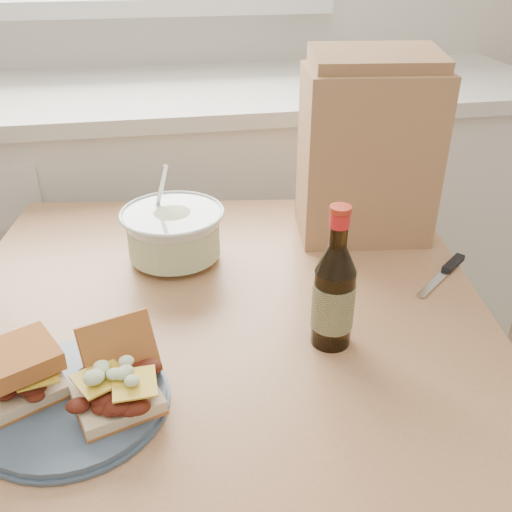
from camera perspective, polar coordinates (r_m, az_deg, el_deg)
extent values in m
cube|color=silver|center=(1.90, -11.16, 1.60)|extent=(2.40, 0.60, 0.90)
cube|color=silver|center=(1.73, -12.71, 15.43)|extent=(2.50, 0.64, 0.04)
cube|color=#B27E54|center=(0.98, -3.72, -6.64)|extent=(1.05, 1.05, 0.04)
cube|color=#B27E54|center=(1.60, -17.84, -8.95)|extent=(0.07, 0.07, 0.73)
cube|color=#B27E54|center=(1.58, 12.27, -8.59)|extent=(0.07, 0.07, 0.73)
cylinder|color=#405368|center=(0.83, -17.87, -13.69)|extent=(0.25, 0.25, 0.02)
cube|color=beige|center=(0.85, -22.14, -12.09)|extent=(0.13, 0.13, 0.02)
cube|color=yellow|center=(0.83, -22.55, -10.48)|extent=(0.08, 0.08, 0.00)
cube|color=#BD6A32|center=(0.82, -22.81, -9.42)|extent=(0.13, 0.13, 0.03)
cube|color=beige|center=(0.79, -13.70, -13.68)|extent=(0.13, 0.12, 0.02)
cube|color=yellow|center=(0.77, -13.99, -11.91)|extent=(0.08, 0.08, 0.00)
cube|color=#BD6A32|center=(0.82, -13.56, -9.11)|extent=(0.12, 0.10, 0.09)
cone|color=silver|center=(1.11, -8.21, 1.98)|extent=(0.19, 0.19, 0.10)
cylinder|color=silver|center=(1.11, -8.20, 1.77)|extent=(0.18, 0.18, 0.07)
torus|color=silver|center=(1.09, -8.40, 4.32)|extent=(0.20, 0.20, 0.01)
cylinder|color=silver|center=(1.10, -9.55, 6.35)|extent=(0.04, 0.08, 0.13)
cylinder|color=black|center=(0.88, 7.67, -5.08)|extent=(0.06, 0.06, 0.13)
cone|color=black|center=(0.83, 8.06, -0.27)|extent=(0.06, 0.06, 0.04)
cylinder|color=black|center=(0.81, 8.30, 2.64)|extent=(0.03, 0.03, 0.05)
cylinder|color=red|center=(0.80, 8.38, 3.63)|extent=(0.03, 0.03, 0.02)
cylinder|color=#B33321|center=(0.79, 8.46, 4.66)|extent=(0.03, 0.03, 0.01)
cylinder|color=#2D381C|center=(0.87, 7.70, -4.81)|extent=(0.06, 0.06, 0.07)
cube|color=silver|center=(1.09, 17.47, -2.49)|extent=(0.10, 0.09, 0.00)
cube|color=black|center=(1.16, 19.12, -0.71)|extent=(0.07, 0.06, 0.01)
cube|color=#A77451|center=(1.18, 11.06, 9.81)|extent=(0.28, 0.20, 0.34)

